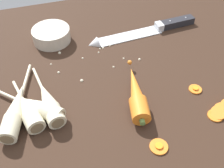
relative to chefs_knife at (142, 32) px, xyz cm
name	(u,v)px	position (x,y,z in cm)	size (l,w,h in cm)	color
ground_plane	(110,88)	(-15.88, -17.55, -2.65)	(120.00, 90.00, 4.00)	#332116
chefs_knife	(142,32)	(0.00, 0.00, 0.00)	(34.85, 5.67, 4.18)	silver
whole_carrot	(136,94)	(-11.60, -24.99, 1.45)	(7.38, 20.14, 4.20)	orange
parsnip_front	(38,107)	(-34.10, -21.92, 1.33)	(15.38, 15.40, 4.00)	beige
parsnip_mid_left	(28,111)	(-36.21, -22.33, 1.33)	(6.47, 17.10, 4.00)	beige
parsnip_mid_right	(49,102)	(-31.55, -21.24, 1.33)	(5.96, 20.37, 4.00)	beige
parsnip_back	(16,110)	(-38.90, -21.34, 1.33)	(8.83, 23.20, 4.00)	beige
carrot_slice_stray_near	(195,89)	(3.63, -26.19, -0.29)	(3.18, 3.18, 0.70)	orange
carrot_slice_stray_mid	(159,146)	(-11.69, -38.40, -0.29)	(3.85, 3.85, 0.70)	orange
prep_bowl	(51,35)	(-27.05, 4.57, 1.50)	(11.00, 11.00, 4.00)	beige
mince_crumbs	(93,58)	(-17.56, -7.25, -0.29)	(24.35, 13.65, 0.86)	beige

